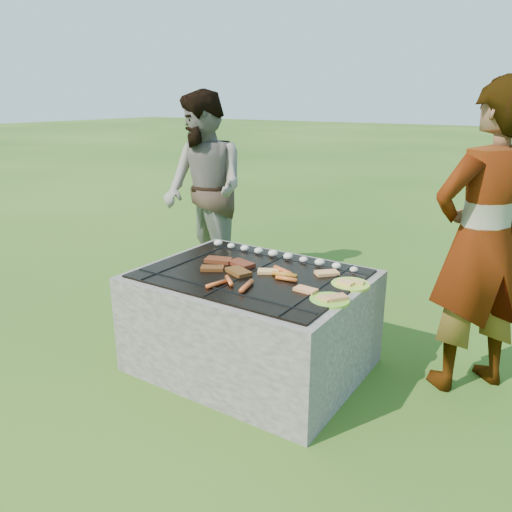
{
  "coord_description": "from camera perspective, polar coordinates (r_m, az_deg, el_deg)",
  "views": [
    {
      "loc": [
        1.53,
        -2.29,
        1.59
      ],
      "look_at": [
        0.0,
        0.05,
        0.7
      ],
      "focal_mm": 35.0,
      "sensor_mm": 36.0,
      "label": 1
    }
  ],
  "objects": [
    {
      "name": "plate_near",
      "position": [
        2.57,
        8.49,
        -4.96
      ],
      "size": [
        0.21,
        0.21,
        0.03
      ],
      "color": "#B5CB30",
      "rests_on": "fire_pit"
    },
    {
      "name": "mushrooms",
      "position": [
        3.2,
        2.56,
        0.18
      ],
      "size": [
        1.05,
        0.06,
        0.04
      ],
      "color": "beige",
      "rests_on": "fire_pit"
    },
    {
      "name": "bread_on_grate",
      "position": [
        2.84,
        5.22,
        -2.39
      ],
      "size": [
        0.45,
        0.41,
        0.02
      ],
      "color": "#F2CB7C",
      "rests_on": "fire_pit"
    },
    {
      "name": "cook",
      "position": [
        2.93,
        24.44,
        1.41
      ],
      "size": [
        0.71,
        0.74,
        1.7
      ],
      "primitive_type": "imported",
      "rotation": [
        0.0,
        0.0,
        4.0
      ],
      "color": "#9E9284",
      "rests_on": "ground"
    },
    {
      "name": "lawn",
      "position": [
        3.18,
        -0.5,
        -12.33
      ],
      "size": [
        60.0,
        60.0,
        0.0
      ],
      "primitive_type": "plane",
      "color": "#224C13",
      "rests_on": "ground"
    },
    {
      "name": "plate_far",
      "position": [
        2.8,
        10.73,
        -3.18
      ],
      "size": [
        0.27,
        0.27,
        0.03
      ],
      "color": "#ECF83B",
      "rests_on": "fire_pit"
    },
    {
      "name": "pork_slabs",
      "position": [
        3.01,
        -3.09,
        -1.09
      ],
      "size": [
        0.41,
        0.29,
        0.02
      ],
      "color": "#933B1A",
      "rests_on": "fire_pit"
    },
    {
      "name": "bystander",
      "position": [
        4.3,
        -5.94,
        7.39
      ],
      "size": [
        0.98,
        0.88,
        1.66
      ],
      "primitive_type": "imported",
      "rotation": [
        0.0,
        0.0,
        -0.37
      ],
      "color": "gray",
      "rests_on": "ground"
    },
    {
      "name": "fire_pit",
      "position": [
        3.05,
        -0.52,
        -7.74
      ],
      "size": [
        1.3,
        1.0,
        0.62
      ],
      "color": "gray",
      "rests_on": "ground"
    },
    {
      "name": "sausages",
      "position": [
        2.79,
        0.49,
        -2.6
      ],
      "size": [
        0.37,
        0.49,
        0.03
      ],
      "color": "#F34E28",
      "rests_on": "fire_pit"
    }
  ]
}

